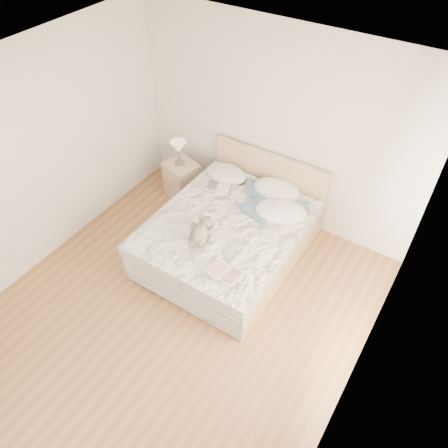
{
  "coord_description": "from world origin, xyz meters",
  "views": [
    {
      "loc": [
        2.09,
        -2.2,
        4.3
      ],
      "look_at": [
        -0.0,
        1.05,
        0.62
      ],
      "focal_mm": 35.0,
      "sensor_mm": 36.0,
      "label": 1
    }
  ],
  "objects_px": {
    "photo_book": "(218,188)",
    "childrens_book": "(225,273)",
    "table_lamp": "(178,148)",
    "nightstand": "(182,179)",
    "teddy_bear": "(199,237)",
    "bed": "(230,235)"
  },
  "relations": [
    {
      "from": "photo_book",
      "to": "childrens_book",
      "type": "xyz_separation_m",
      "value": [
        0.88,
        -1.18,
        0.0
      ]
    },
    {
      "from": "photo_book",
      "to": "childrens_book",
      "type": "height_order",
      "value": "same"
    },
    {
      "from": "childrens_book",
      "to": "table_lamp",
      "type": "bearing_deg",
      "value": 149.23
    },
    {
      "from": "nightstand",
      "to": "photo_book",
      "type": "height_order",
      "value": "photo_book"
    },
    {
      "from": "childrens_book",
      "to": "teddy_bear",
      "type": "relative_size",
      "value": 1.01
    },
    {
      "from": "photo_book",
      "to": "teddy_bear",
      "type": "relative_size",
      "value": 0.93
    },
    {
      "from": "photo_book",
      "to": "teddy_bear",
      "type": "distance_m",
      "value": 0.97
    },
    {
      "from": "bed",
      "to": "table_lamp",
      "type": "relative_size",
      "value": 5.9
    },
    {
      "from": "table_lamp",
      "to": "teddy_bear",
      "type": "height_order",
      "value": "table_lamp"
    },
    {
      "from": "table_lamp",
      "to": "childrens_book",
      "type": "xyz_separation_m",
      "value": [
        1.71,
        -1.44,
        -0.19
      ]
    },
    {
      "from": "table_lamp",
      "to": "teddy_bear",
      "type": "relative_size",
      "value": 0.97
    },
    {
      "from": "bed",
      "to": "photo_book",
      "type": "xyz_separation_m",
      "value": [
        -0.45,
        0.39,
        0.32
      ]
    },
    {
      "from": "table_lamp",
      "to": "photo_book",
      "type": "distance_m",
      "value": 0.89
    },
    {
      "from": "bed",
      "to": "photo_book",
      "type": "relative_size",
      "value": 6.12
    },
    {
      "from": "bed",
      "to": "childrens_book",
      "type": "bearing_deg",
      "value": -61.65
    },
    {
      "from": "photo_book",
      "to": "teddy_bear",
      "type": "bearing_deg",
      "value": -88.89
    },
    {
      "from": "bed",
      "to": "nightstand",
      "type": "relative_size",
      "value": 3.83
    },
    {
      "from": "table_lamp",
      "to": "photo_book",
      "type": "height_order",
      "value": "table_lamp"
    },
    {
      "from": "photo_book",
      "to": "teddy_bear",
      "type": "xyz_separation_m",
      "value": [
        0.34,
        -0.9,
        0.02
      ]
    },
    {
      "from": "nightstand",
      "to": "childrens_book",
      "type": "relative_size",
      "value": 1.48
    },
    {
      "from": "photo_book",
      "to": "table_lamp",
      "type": "bearing_deg",
      "value": 143.47
    },
    {
      "from": "bed",
      "to": "childrens_book",
      "type": "relative_size",
      "value": 5.66
    }
  ]
}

